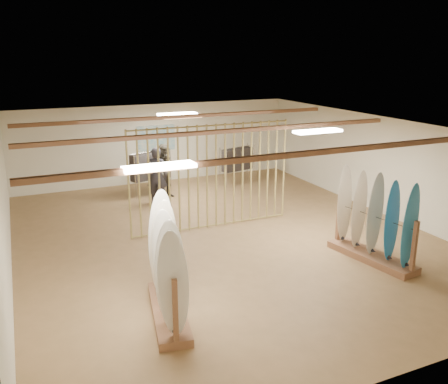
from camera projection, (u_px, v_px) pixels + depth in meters
name	position (u px, v px, depth m)	size (l,w,h in m)	color
floor	(224.00, 237.00, 12.14)	(12.00, 12.00, 0.00)	#9B764B
ceiling	(224.00, 128.00, 11.35)	(12.00, 12.00, 0.00)	#999691
wall_back	(156.00, 144.00, 17.00)	(12.00, 12.00, 0.00)	white
wall_front	(402.00, 291.00, 6.49)	(12.00, 12.00, 0.00)	white
wall_left	(3.00, 211.00, 9.79)	(12.00, 12.00, 0.00)	white
wall_right	(382.00, 165.00, 13.69)	(12.00, 12.00, 0.00)	white
ceiling_slats	(224.00, 131.00, 11.37)	(9.50, 6.12, 0.10)	#8E5F40
light_panels	(224.00, 131.00, 11.36)	(1.20, 0.35, 0.06)	white
bamboo_partition	(212.00, 177.00, 12.44)	(4.45, 0.05, 2.78)	#A4924F
poster	(156.00, 138.00, 16.92)	(1.40, 0.03, 0.90)	#3995C7
rack_left	(167.00, 281.00, 8.31)	(0.94, 2.20, 2.03)	#8E5F40
rack_right	(374.00, 231.00, 10.60)	(0.94, 2.25, 2.08)	#8E5F40
clothing_rack_a	(150.00, 166.00, 15.46)	(1.35, 0.78, 1.51)	silver
clothing_rack_b	(237.00, 159.00, 16.81)	(1.25, 0.61, 1.38)	silver
shopper_a	(157.00, 172.00, 14.55)	(0.74, 0.50, 2.03)	#2A2931
shopper_b	(166.00, 167.00, 15.21)	(0.96, 0.75, 1.98)	#353229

